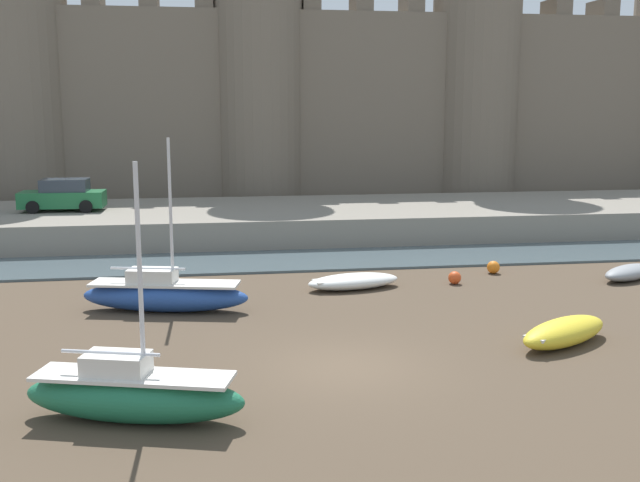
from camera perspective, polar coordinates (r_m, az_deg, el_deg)
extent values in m
plane|color=#4C3D2D|center=(19.51, 2.02, -9.57)|extent=(160.00, 160.00, 0.00)
cube|color=#47565B|center=(32.39, -2.42, -1.50)|extent=(80.00, 4.50, 0.10)
cube|color=gray|center=(39.38, -3.59, 1.56)|extent=(68.92, 10.00, 1.43)
cube|color=#706354|center=(48.23, -4.68, 9.68)|extent=(56.92, 2.80, 12.45)
cylinder|color=#706354|center=(49.36, -21.83, 12.17)|extent=(5.70, 5.70, 17.87)
cylinder|color=#706354|center=(48.29, -4.72, 12.90)|extent=(5.70, 5.70, 17.87)
cylinder|color=#706354|center=(51.31, 11.74, 12.56)|extent=(5.70, 5.70, 17.87)
cube|color=#6A5E4F|center=(48.64, -12.89, 17.48)|extent=(1.10, 2.52, 1.10)
cube|color=#6A5E4F|center=(48.54, -8.84, 17.62)|extent=(1.10, 2.52, 1.10)
cube|color=#6A5E4F|center=(49.00, -0.79, 17.67)|extent=(1.10, 2.52, 1.10)
cube|color=#6A5E4F|center=(49.55, 3.15, 17.57)|extent=(1.10, 2.52, 1.10)
cube|color=#6A5E4F|center=(50.32, 6.97, 17.40)|extent=(1.10, 2.52, 1.10)
cube|color=#6A5E4F|center=(53.75, 17.55, 16.54)|extent=(1.10, 2.52, 1.10)
cube|color=#6A5E4F|center=(55.23, 20.72, 16.18)|extent=(1.10, 2.52, 1.10)
ellipsoid|color=yellow|center=(22.21, 18.12, -6.60)|extent=(3.59, 2.76, 0.75)
ellipsoid|color=#F2F246|center=(22.19, 18.13, -6.45)|extent=(2.92, 2.22, 0.41)
cube|color=beige|center=(22.39, 18.50, -6.22)|extent=(0.67, 0.96, 0.06)
cube|color=beige|center=(21.10, 16.10, -7.15)|extent=(0.57, 0.70, 0.08)
ellipsoid|color=gray|center=(31.34, 22.54, -2.22)|extent=(3.09, 2.33, 0.58)
ellipsoid|color=silver|center=(31.33, 22.54, -2.12)|extent=(2.51, 1.88, 0.32)
cube|color=beige|center=(31.13, 22.34, -2.10)|extent=(0.61, 0.90, 0.06)
ellipsoid|color=silver|center=(27.55, 2.57, -3.08)|extent=(3.69, 1.96, 0.56)
ellipsoid|color=white|center=(27.54, 2.57, -2.96)|extent=(3.01, 1.56, 0.31)
cube|color=beige|center=(27.63, 3.08, -2.84)|extent=(0.41, 1.15, 0.06)
cube|color=beige|center=(27.07, -0.11, -3.14)|extent=(0.41, 0.77, 0.08)
ellipsoid|color=#1E6B47|center=(16.64, -13.96, -11.51)|extent=(4.96, 2.53, 1.04)
cube|color=silver|center=(16.48, -14.04, -9.96)|extent=(4.35, 2.19, 0.08)
cube|color=silver|center=(16.52, -15.25, -9.00)|extent=(1.52, 1.15, 0.44)
cylinder|color=silver|center=(15.76, -13.58, -2.22)|extent=(0.10, 0.10, 4.48)
cylinder|color=silver|center=(16.50, -15.68, -8.21)|extent=(2.10, 0.68, 0.08)
ellipsoid|color=#234793|center=(25.00, -11.70, -4.18)|extent=(5.63, 2.50, 0.97)
cube|color=silver|center=(24.89, -11.74, -3.19)|extent=(4.94, 2.16, 0.08)
cube|color=silver|center=(24.95, -12.67, -2.58)|extent=(1.68, 1.17, 0.44)
cylinder|color=silver|center=(24.39, -11.32, 2.24)|extent=(0.10, 0.10, 4.67)
cylinder|color=silver|center=(24.94, -12.99, -2.05)|extent=(2.42, 0.63, 0.08)
sphere|color=#E04C1E|center=(28.71, 10.22, -2.77)|extent=(0.49, 0.49, 0.49)
sphere|color=orange|center=(30.83, 13.07, -1.96)|extent=(0.51, 0.51, 0.51)
cube|color=#1E6638|center=(39.84, -19.02, 3.03)|extent=(4.14, 1.80, 0.80)
cube|color=#2D3842|center=(39.73, -18.86, 4.04)|extent=(2.29, 1.55, 0.64)
cylinder|color=black|center=(39.33, -21.05, 2.41)|extent=(0.64, 0.20, 0.64)
cylinder|color=black|center=(40.97, -20.50, 2.73)|extent=(0.64, 0.20, 0.64)
cylinder|color=black|center=(38.80, -17.41, 2.53)|extent=(0.64, 0.20, 0.64)
cylinder|color=black|center=(40.46, -16.99, 2.84)|extent=(0.64, 0.20, 0.64)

